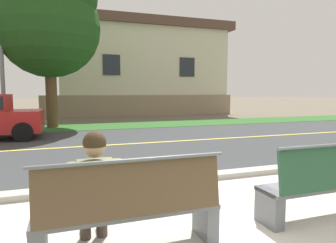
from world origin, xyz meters
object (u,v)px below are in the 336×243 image
bench_left (130,210)px  streetlamp (1,26)px  bench_right (329,184)px  shade_tree_left (52,19)px  seated_person_olive (95,187)px

bench_left → streetlamp: 12.13m
bench_left → bench_right: bearing=0.0°
streetlamp → shade_tree_left: 2.08m
bench_right → streetlamp: bearing=116.5°
streetlamp → bench_left: bearing=-75.0°
bench_left → streetlamp: (-2.98, 11.11, 3.84)m
seated_person_olive → shade_tree_left: 12.20m
seated_person_olive → bench_right: bearing=-3.4°
bench_right → streetlamp: 13.00m
bench_left → shade_tree_left: 12.46m
seated_person_olive → streetlamp: (-2.65, 10.94, 3.62)m
bench_left → bench_right: 2.57m
bench_right → shade_tree_left: 12.93m
seated_person_olive → shade_tree_left: bearing=93.5°
shade_tree_left → bench_left: bearing=-84.9°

